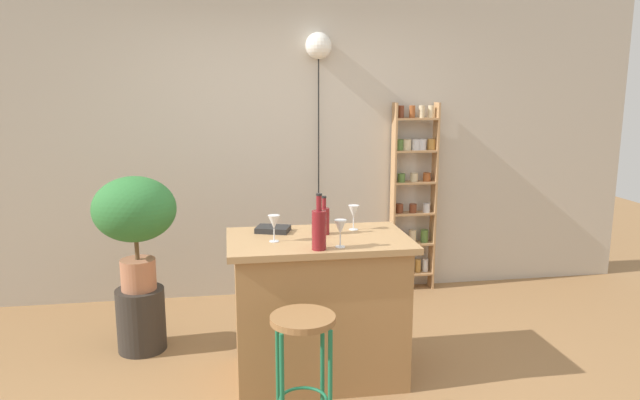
{
  "coord_description": "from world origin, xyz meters",
  "views": [
    {
      "loc": [
        -0.55,
        -3.19,
        1.86
      ],
      "look_at": [
        0.05,
        0.55,
        1.12
      ],
      "focal_mm": 32.78,
      "sensor_mm": 36.0,
      "label": 1
    }
  ],
  "objects_px": {
    "bar_stool": "(303,348)",
    "cookbook": "(273,229)",
    "spice_shelf": "(414,195)",
    "potted_plant": "(135,215)",
    "pendant_globe_light": "(319,49)",
    "plant_stool": "(141,319)",
    "wine_glass_center": "(340,228)",
    "wine_glass_right": "(354,212)",
    "bottle_olive_oil": "(319,229)",
    "bottle_spirits_clear": "(324,220)",
    "wine_glass_left": "(274,223)"
  },
  "relations": [
    {
      "from": "plant_stool",
      "to": "wine_glass_right",
      "type": "relative_size",
      "value": 2.76
    },
    {
      "from": "wine_glass_left",
      "to": "pendant_globe_light",
      "type": "relative_size",
      "value": 0.07
    },
    {
      "from": "wine_glass_right",
      "to": "pendant_globe_light",
      "type": "relative_size",
      "value": 0.07
    },
    {
      "from": "bottle_olive_oil",
      "to": "cookbook",
      "type": "bearing_deg",
      "value": 116.65
    },
    {
      "from": "bottle_spirits_clear",
      "to": "wine_glass_left",
      "type": "bearing_deg",
      "value": -158.73
    },
    {
      "from": "bar_stool",
      "to": "plant_stool",
      "type": "relative_size",
      "value": 1.53
    },
    {
      "from": "bottle_spirits_clear",
      "to": "cookbook",
      "type": "height_order",
      "value": "bottle_spirits_clear"
    },
    {
      "from": "bottle_olive_oil",
      "to": "wine_glass_center",
      "type": "height_order",
      "value": "bottle_olive_oil"
    },
    {
      "from": "plant_stool",
      "to": "bottle_olive_oil",
      "type": "distance_m",
      "value": 1.65
    },
    {
      "from": "bar_stool",
      "to": "pendant_globe_light",
      "type": "relative_size",
      "value": 0.3
    },
    {
      "from": "cookbook",
      "to": "bar_stool",
      "type": "bearing_deg",
      "value": -66.04
    },
    {
      "from": "potted_plant",
      "to": "wine_glass_center",
      "type": "relative_size",
      "value": 4.9
    },
    {
      "from": "bottle_spirits_clear",
      "to": "wine_glass_right",
      "type": "bearing_deg",
      "value": 22.35
    },
    {
      "from": "cookbook",
      "to": "pendant_globe_light",
      "type": "height_order",
      "value": "pendant_globe_light"
    },
    {
      "from": "plant_stool",
      "to": "bottle_spirits_clear",
      "type": "height_order",
      "value": "bottle_spirits_clear"
    },
    {
      "from": "bar_stool",
      "to": "pendant_globe_light",
      "type": "bearing_deg",
      "value": 78.98
    },
    {
      "from": "bar_stool",
      "to": "spice_shelf",
      "type": "distance_m",
      "value": 2.57
    },
    {
      "from": "bottle_spirits_clear",
      "to": "cookbook",
      "type": "distance_m",
      "value": 0.35
    },
    {
      "from": "bottle_spirits_clear",
      "to": "pendant_globe_light",
      "type": "height_order",
      "value": "pendant_globe_light"
    },
    {
      "from": "wine_glass_right",
      "to": "pendant_globe_light",
      "type": "distance_m",
      "value": 1.78
    },
    {
      "from": "bottle_spirits_clear",
      "to": "wine_glass_left",
      "type": "relative_size",
      "value": 1.51
    },
    {
      "from": "bar_stool",
      "to": "plant_stool",
      "type": "xyz_separation_m",
      "value": [
        -1.0,
        1.25,
        -0.29
      ]
    },
    {
      "from": "spice_shelf",
      "to": "cookbook",
      "type": "bearing_deg",
      "value": -136.19
    },
    {
      "from": "bottle_spirits_clear",
      "to": "wine_glass_center",
      "type": "height_order",
      "value": "bottle_spirits_clear"
    },
    {
      "from": "wine_glass_center",
      "to": "cookbook",
      "type": "bearing_deg",
      "value": 130.1
    },
    {
      "from": "bar_stool",
      "to": "potted_plant",
      "type": "bearing_deg",
      "value": 128.72
    },
    {
      "from": "wine_glass_right",
      "to": "plant_stool",
      "type": "bearing_deg",
      "value": 164.17
    },
    {
      "from": "wine_glass_center",
      "to": "potted_plant",
      "type": "bearing_deg",
      "value": 147.62
    },
    {
      "from": "wine_glass_left",
      "to": "cookbook",
      "type": "bearing_deg",
      "value": 87.13
    },
    {
      "from": "plant_stool",
      "to": "wine_glass_right",
      "type": "height_order",
      "value": "wine_glass_right"
    },
    {
      "from": "bar_stool",
      "to": "wine_glass_right",
      "type": "bearing_deg",
      "value": 61.92
    },
    {
      "from": "plant_stool",
      "to": "wine_glass_left",
      "type": "height_order",
      "value": "wine_glass_left"
    },
    {
      "from": "bottle_olive_oil",
      "to": "cookbook",
      "type": "relative_size",
      "value": 1.57
    },
    {
      "from": "bar_stool",
      "to": "cookbook",
      "type": "bearing_deg",
      "value": 95.36
    },
    {
      "from": "spice_shelf",
      "to": "wine_glass_left",
      "type": "relative_size",
      "value": 10.46
    },
    {
      "from": "spice_shelf",
      "to": "wine_glass_right",
      "type": "relative_size",
      "value": 10.46
    },
    {
      "from": "spice_shelf",
      "to": "bottle_olive_oil",
      "type": "height_order",
      "value": "spice_shelf"
    },
    {
      "from": "spice_shelf",
      "to": "cookbook",
      "type": "relative_size",
      "value": 8.17
    },
    {
      "from": "spice_shelf",
      "to": "potted_plant",
      "type": "height_order",
      "value": "spice_shelf"
    },
    {
      "from": "pendant_globe_light",
      "to": "bar_stool",
      "type": "bearing_deg",
      "value": -101.02
    },
    {
      "from": "plant_stool",
      "to": "bottle_spirits_clear",
      "type": "bearing_deg",
      "value": -21.89
    },
    {
      "from": "potted_plant",
      "to": "plant_stool",
      "type": "bearing_deg",
      "value": 0.0
    },
    {
      "from": "wine_glass_left",
      "to": "pendant_globe_light",
      "type": "distance_m",
      "value": 2.02
    },
    {
      "from": "wine_glass_center",
      "to": "bottle_olive_oil",
      "type": "bearing_deg",
      "value": -167.19
    },
    {
      "from": "bar_stool",
      "to": "pendant_globe_light",
      "type": "distance_m",
      "value": 2.79
    },
    {
      "from": "pendant_globe_light",
      "to": "bottle_olive_oil",
      "type": "bearing_deg",
      "value": -98.87
    },
    {
      "from": "potted_plant",
      "to": "cookbook",
      "type": "relative_size",
      "value": 3.83
    },
    {
      "from": "plant_stool",
      "to": "bottle_olive_oil",
      "type": "xyz_separation_m",
      "value": [
        1.15,
        -0.84,
        0.83
      ]
    },
    {
      "from": "pendant_globe_light",
      "to": "spice_shelf",
      "type": "bearing_deg",
      "value": -1.69
    },
    {
      "from": "potted_plant",
      "to": "bottle_spirits_clear",
      "type": "bearing_deg",
      "value": -21.89
    }
  ]
}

